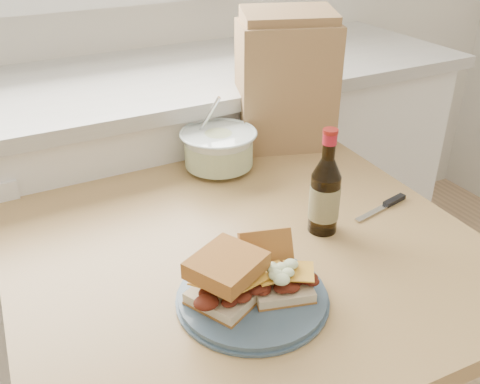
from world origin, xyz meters
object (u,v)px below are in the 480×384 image
dining_table (239,279)px  paper_bag (286,86)px  coleslaw_bowl (219,151)px  beer_bottle (325,194)px  plate (252,297)px

dining_table → paper_bag: size_ratio=2.88×
coleslaw_bowl → paper_bag: (0.24, 0.06, 0.12)m
paper_bag → beer_bottle: bearing=-92.4°
beer_bottle → paper_bag: paper_bag is taller
coleslaw_bowl → plate: bearing=-109.3°
coleslaw_bowl → paper_bag: bearing=14.9°
beer_bottle → paper_bag: 0.47m
coleslaw_bowl → beer_bottle: beer_bottle is taller
paper_bag → plate: bearing=-107.3°
dining_table → plate: 0.24m
plate → paper_bag: paper_bag is taller
plate → paper_bag: 0.71m
dining_table → coleslaw_bowl: (0.10, 0.31, 0.17)m
dining_table → beer_bottle: beer_bottle is taller
coleslaw_bowl → dining_table: bearing=-108.3°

